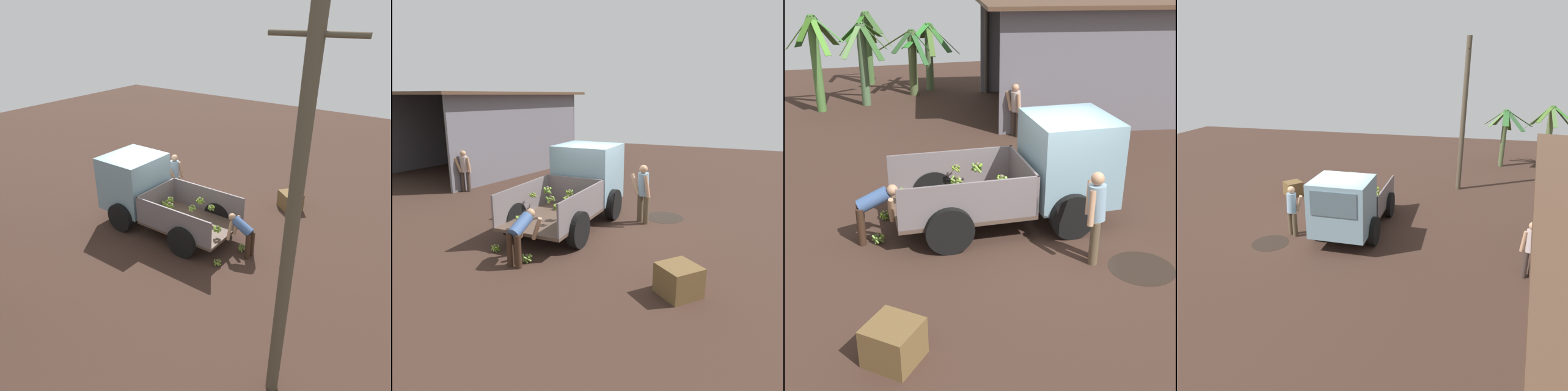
{
  "view_description": "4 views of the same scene",
  "coord_description": "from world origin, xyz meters",
  "views": [
    {
      "loc": [
        -7.42,
        8.56,
        6.2
      ],
      "look_at": [
        -1.3,
        -0.15,
        1.02
      ],
      "focal_mm": 35.0,
      "sensor_mm": 36.0,
      "label": 1
    },
    {
      "loc": [
        -9.83,
        -3.99,
        3.58
      ],
      "look_at": [
        -0.92,
        -0.1,
        1.01
      ],
      "focal_mm": 35.0,
      "sensor_mm": 36.0,
      "label": 2
    },
    {
      "loc": [
        -3.68,
        -8.9,
        5.07
      ],
      "look_at": [
        -1.41,
        -0.15,
        0.99
      ],
      "focal_mm": 50.0,
      "sensor_mm": 36.0,
      "label": 3
    },
    {
      "loc": [
        10.9,
        4.05,
        5.51
      ],
      "look_at": [
        0.03,
        1.36,
        1.5
      ],
      "focal_mm": 35.0,
      "sensor_mm": 36.0,
      "label": 4
    }
  ],
  "objects": [
    {
      "name": "mud_patch_0",
      "position": [
        1.11,
        -1.72,
        0.0
      ],
      "size": [
        1.15,
        1.15,
        0.01
      ],
      "primitive_type": "cylinder",
      "color": "black",
      "rests_on": "ground"
    },
    {
      "name": "person_worker_loading",
      "position": [
        -3.32,
        0.44,
        0.7
      ],
      "size": [
        0.81,
        0.65,
        1.14
      ],
      "rotation": [
        0.0,
        0.0,
        -0.08
      ],
      "color": "#342116",
      "rests_on": "ground"
    },
    {
      "name": "person_foreground_visitor",
      "position": [
        0.36,
        -1.25,
        0.94
      ],
      "size": [
        0.49,
        0.7,
        1.7
      ],
      "rotation": [
        0.0,
        0.0,
        2.68
      ],
      "color": "brown",
      "rests_on": "ground"
    },
    {
      "name": "banana_bunch_on_ground_1",
      "position": [
        -3.27,
        0.34,
        0.11
      ],
      "size": [
        0.26,
        0.26,
        0.21
      ],
      "color": "brown",
      "rests_on": "ground"
    },
    {
      "name": "cargo_truck",
      "position": [
        0.21,
        0.56,
        1.13
      ],
      "size": [
        4.39,
        2.1,
        2.14
      ],
      "rotation": [
        0.0,
        0.0,
        -0.01
      ],
      "color": "brown",
      "rests_on": "ground"
    },
    {
      "name": "ground",
      "position": [
        0.0,
        0.0,
        0.0
      ],
      "size": [
        36.0,
        36.0,
        0.0
      ],
      "primitive_type": "plane",
      "color": "#39261E"
    },
    {
      "name": "wooden_crate_0",
      "position": [
        -3.34,
        -2.98,
        0.29
      ],
      "size": [
        0.95,
        0.95,
        0.58
      ],
      "primitive_type": "cube",
      "rotation": [
        0.0,
        0.0,
        0.87
      ],
      "color": "brown",
      "rests_on": "ground"
    },
    {
      "name": "banana_bunch_on_ground_0",
      "position": [
        -3.06,
        1.33,
        0.1
      ],
      "size": [
        0.22,
        0.22,
        0.19
      ],
      "color": "brown",
      "rests_on": "ground"
    },
    {
      "name": "person_bystander_near_shed",
      "position": [
        1.25,
        5.93,
        0.88
      ],
      "size": [
        0.47,
        0.58,
        1.58
      ],
      "rotation": [
        0.0,
        0.0,
        3.49
      ],
      "color": "#3E2F29",
      "rests_on": "ground"
    },
    {
      "name": "warehouse_shed",
      "position": [
        5.73,
        8.24,
        2.65
      ],
      "size": [
        9.77,
        7.67,
        3.71
      ],
      "rotation": [
        0.0,
        0.0,
        -0.15
      ],
      "color": "slate",
      "rests_on": "ground"
    }
  ]
}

